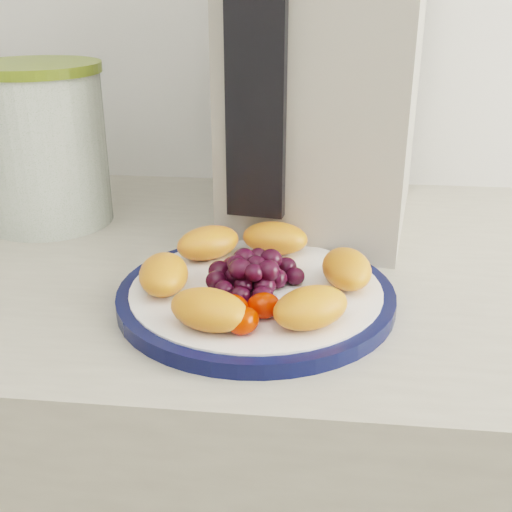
# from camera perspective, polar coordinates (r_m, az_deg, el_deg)

# --- Properties ---
(plate_rim) EXTENTS (0.27, 0.27, 0.01)m
(plate_rim) POSITION_cam_1_polar(r_m,az_deg,el_deg) (0.63, 0.00, -3.54)
(plate_rim) COLOR #0A1139
(plate_rim) RESTS_ON counter
(plate_face) EXTENTS (0.25, 0.25, 0.02)m
(plate_face) POSITION_cam_1_polar(r_m,az_deg,el_deg) (0.63, 0.00, -3.46)
(plate_face) COLOR white
(plate_face) RESTS_ON counter
(canister) EXTENTS (0.20, 0.20, 0.19)m
(canister) POSITION_cam_1_polar(r_m,az_deg,el_deg) (0.87, -18.40, 8.93)
(canister) COLOR #34591E
(canister) RESTS_ON counter
(canister_lid) EXTENTS (0.21, 0.21, 0.01)m
(canister_lid) POSITION_cam_1_polar(r_m,az_deg,el_deg) (0.85, -19.28, 15.53)
(canister_lid) COLOR #5E6C20
(canister_lid) RESTS_ON canister
(appliance_body) EXTENTS (0.25, 0.32, 0.37)m
(appliance_body) POSITION_cam_1_polar(r_m,az_deg,el_deg) (0.82, 6.53, 15.49)
(appliance_body) COLOR #A49E8F
(appliance_body) RESTS_ON counter
(appliance_panel) EXTENTS (0.07, 0.03, 0.27)m
(appliance_panel) POSITION_cam_1_polar(r_m,az_deg,el_deg) (0.69, 0.04, 14.52)
(appliance_panel) COLOR black
(appliance_panel) RESTS_ON appliance_body
(fruit_plate) EXTENTS (0.23, 0.23, 0.03)m
(fruit_plate) POSITION_cam_1_polar(r_m,az_deg,el_deg) (0.62, -0.36, -1.53)
(fruit_plate) COLOR orange
(fruit_plate) RESTS_ON plate_face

